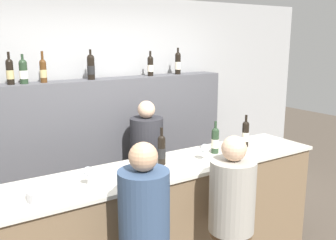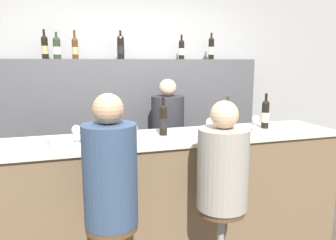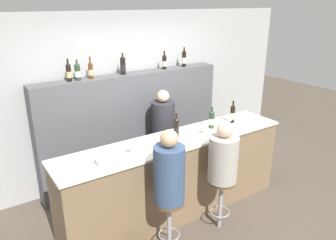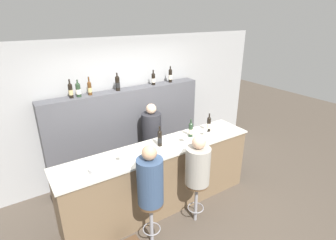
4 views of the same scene
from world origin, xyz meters
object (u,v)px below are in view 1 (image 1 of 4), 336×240
Objects in this scene: wine_bottle_backbar_2 at (43,70)px; wine_glass_2 at (205,149)px; wine_glass_1 at (140,163)px; guest_seated_right at (232,192)px; wine_glass_3 at (241,141)px; wine_bottle_counter_0 at (162,149)px; wine_bottle_backbar_3 at (91,67)px; wine_bottle_counter_1 at (215,140)px; metal_bowl at (46,193)px; wine_glass_0 at (88,172)px; wine_bottle_backbar_4 at (150,66)px; bartender at (147,176)px; guest_seated_left at (144,212)px; wine_bottle_backbar_5 at (178,63)px; wine_bottle_backbar_1 at (23,71)px; wine_bottle_counter_2 at (245,134)px; wine_bottle_backbar_0 at (10,71)px.

wine_glass_2 is (1.03, -1.23, -0.65)m from wine_bottle_backbar_2.
wine_glass_1 is 0.18× the size of guest_seated_right.
wine_glass_3 is 0.79m from guest_seated_right.
wine_bottle_backbar_3 reaches higher than wine_bottle_counter_0.
metal_bowl is at bearing -174.34° from wine_bottle_counter_1.
wine_glass_0 reaches higher than wine_glass_1.
bartender is at bearing -125.57° from wine_bottle_backbar_4.
wine_glass_0 is 0.18× the size of guest_seated_left.
wine_glass_0 is (-0.06, -1.23, -0.65)m from wine_bottle_backbar_2.
wine_bottle_backbar_2 is 0.40× the size of guest_seated_right.
wine_bottle_counter_1 reaches higher than wine_glass_2.
guest_seated_right is at bearing -111.59° from wine_bottle_backbar_5.
wine_bottle_backbar_5 is at bearing 50.02° from guest_seated_left.
wine_bottle_backbar_2 is at bearing -0.00° from wine_bottle_backbar_1.
wine_bottle_backbar_4 is 2.15m from metal_bowl.
wine_bottle_backbar_3 is 1.70m from wine_glass_3.
wine_bottle_backbar_2 is at bearing 180.00° from wine_bottle_backbar_4.
wine_bottle_backbar_1 is at bearing 180.00° from wine_bottle_backbar_3.
wine_bottle_backbar_5 is 2.35× the size of wine_glass_1.
wine_bottle_counter_2 is 2.07m from wine_bottle_backbar_2.
wine_bottle_backbar_5 is (1.77, -0.00, 0.02)m from wine_bottle_backbar_1.
wine_glass_0 is at bearing -78.66° from wine_bottle_backbar_0.
wine_glass_0 is (-0.54, -1.23, -0.66)m from wine_bottle_backbar_3.
wine_bottle_counter_1 is 1.30m from wine_glass_0.
wine_bottle_backbar_0 is 1.18× the size of metal_bowl.
wine_bottle_backbar_2 is at bearing 0.00° from wine_bottle_backbar_0.
wine_bottle_backbar_4 is (1.51, 0.00, -0.01)m from wine_bottle_backbar_0.
wine_bottle_backbar_5 is 1.22× the size of metal_bowl.
wine_bottle_counter_2 is at bearing 3.88° from wine_glass_0.
wine_bottle_backbar_1 is at bearing 100.01° from guest_seated_left.
wine_bottle_backbar_4 is at bearing 180.00° from wine_bottle_backbar_5.
wine_bottle_backbar_1 is 1.39m from wine_bottle_backbar_4.
guest_seated_right is at bearing -119.16° from wine_bottle_counter_1.
wine_bottle_counter_2 is 0.21m from wine_glass_3.
wine_bottle_backbar_0 and wine_bottle_backbar_2 have the same top height.
wine_glass_2 is (1.09, 0.00, -0.00)m from wine_glass_0.
bartender is at bearing 124.28° from wine_glass_3.
guest_seated_right is (-0.31, -1.74, -0.84)m from wine_bottle_backbar_4.
wine_bottle_counter_1 is 1.33m from wine_bottle_backbar_5.
wine_bottle_backbar_5 is 2.06m from guest_seated_right.
wine_glass_0 is 0.10× the size of bartender.
guest_seated_right is 1.36m from bartender.
wine_bottle_counter_2 reaches higher than wine_glass_2.
wine_bottle_counter_2 is 1.29m from wine_bottle_backbar_5.
wine_bottle_counter_1 is at bearing 29.12° from guest_seated_left.
bartender reaches higher than wine_bottle_counter_1.
wine_bottle_backbar_5 is at bearing 92.49° from wine_bottle_counter_2.
wine_bottle_backbar_5 is at bearing -0.00° from wine_bottle_backbar_0.
wine_glass_2 is at bearing 180.00° from wine_glass_3.
wine_glass_2 is at bearing -151.65° from wine_bottle_counter_1.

